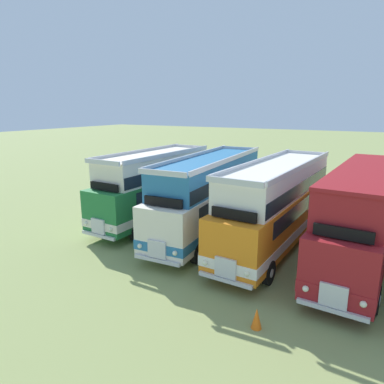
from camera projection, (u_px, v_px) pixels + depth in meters
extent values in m
plane|color=#8C9956|center=(356.00, 262.00, 16.57)|extent=(200.00, 200.00, 0.00)
cube|color=#237538|center=(154.00, 196.00, 22.06)|extent=(2.79, 9.66, 2.30)
cube|color=silver|center=(154.00, 205.00, 22.20)|extent=(2.83, 9.70, 0.44)
cube|color=#19232D|center=(158.00, 185.00, 22.25)|extent=(2.75, 7.26, 0.76)
cube|color=#19232D|center=(98.00, 203.00, 17.97)|extent=(2.20, 0.17, 0.90)
cube|color=silver|center=(98.00, 226.00, 18.17)|extent=(0.90, 0.15, 0.80)
cube|color=silver|center=(98.00, 235.00, 18.27)|extent=(2.30, 0.21, 0.16)
sphere|color=#EAEACC|center=(111.00, 229.00, 17.71)|extent=(0.22, 0.22, 0.22)
sphere|color=#EAEACC|center=(86.00, 223.00, 18.62)|extent=(0.22, 0.22, 0.22)
cube|color=silver|center=(156.00, 165.00, 21.82)|extent=(2.66, 8.76, 1.50)
cube|color=silver|center=(102.00, 162.00, 17.85)|extent=(2.40, 0.17, 0.24)
cube|color=silver|center=(188.00, 147.00, 24.83)|extent=(2.40, 0.17, 0.24)
cube|color=silver|center=(171.00, 154.00, 21.03)|extent=(0.36, 8.69, 0.24)
cube|color=silver|center=(140.00, 151.00, 22.23)|extent=(0.36, 8.69, 0.24)
cube|color=#19232D|center=(156.00, 170.00, 21.89)|extent=(2.70, 8.66, 0.64)
cube|color=black|center=(104.00, 187.00, 18.20)|extent=(1.90, 0.18, 0.40)
cylinder|color=black|center=(136.00, 231.00, 19.11)|extent=(0.31, 1.05, 1.04)
cylinder|color=silver|center=(138.00, 232.00, 19.03)|extent=(0.03, 0.36, 0.36)
cylinder|color=black|center=(106.00, 224.00, 20.26)|extent=(0.31, 1.05, 1.04)
cylinder|color=silver|center=(104.00, 224.00, 20.34)|extent=(0.03, 0.36, 0.36)
cylinder|color=black|center=(194.00, 205.00, 24.26)|extent=(0.31, 1.05, 1.04)
cylinder|color=silver|center=(196.00, 205.00, 24.18)|extent=(0.03, 0.36, 0.36)
cylinder|color=black|center=(167.00, 201.00, 25.41)|extent=(0.31, 1.05, 1.04)
cylinder|color=silver|center=(165.00, 200.00, 25.48)|extent=(0.03, 0.36, 0.36)
cube|color=silver|center=(209.00, 204.00, 20.07)|extent=(3.13, 11.46, 2.30)
cube|color=teal|center=(209.00, 214.00, 20.21)|extent=(3.17, 11.51, 0.44)
cube|color=#19232D|center=(212.00, 193.00, 20.27)|extent=(3.02, 9.07, 0.76)
cube|color=#19232D|center=(158.00, 221.00, 15.02)|extent=(2.20, 0.22, 0.90)
cube|color=silver|center=(157.00, 249.00, 15.22)|extent=(0.91, 0.17, 0.80)
cube|color=silver|center=(157.00, 260.00, 15.31)|extent=(2.30, 0.27, 0.16)
sphere|color=#EAEACC|center=(175.00, 253.00, 14.83)|extent=(0.22, 0.22, 0.22)
sphere|color=#EAEACC|center=(140.00, 246.00, 15.60)|extent=(0.22, 0.22, 0.22)
cube|color=teal|center=(211.00, 171.00, 19.84)|extent=(2.98, 10.56, 1.50)
cube|color=silver|center=(162.00, 173.00, 14.92)|extent=(2.40, 0.23, 0.24)
cube|color=silver|center=(239.00, 149.00, 23.76)|extent=(2.40, 0.23, 0.24)
cube|color=silver|center=(232.00, 159.00, 19.13)|extent=(0.68, 10.43, 0.24)
cube|color=silver|center=(192.00, 156.00, 20.16)|extent=(0.68, 10.43, 0.24)
cube|color=#19232D|center=(211.00, 176.00, 19.91)|extent=(3.01, 10.46, 0.64)
cube|color=black|center=(163.00, 202.00, 15.27)|extent=(1.90, 0.23, 0.40)
cylinder|color=black|center=(197.00, 253.00, 16.30)|extent=(0.34, 1.05, 1.04)
cylinder|color=silver|center=(200.00, 253.00, 16.24)|extent=(0.04, 0.36, 0.36)
cylinder|color=black|center=(155.00, 244.00, 17.29)|extent=(0.34, 1.05, 1.04)
cylinder|color=silver|center=(152.00, 244.00, 17.35)|extent=(0.04, 0.36, 0.36)
cylinder|color=black|center=(248.00, 209.00, 23.23)|extent=(0.34, 1.05, 1.04)
cylinder|color=silver|center=(250.00, 210.00, 23.17)|extent=(0.04, 0.36, 0.36)
cylinder|color=black|center=(216.00, 205.00, 24.22)|extent=(0.34, 1.05, 1.04)
cylinder|color=silver|center=(214.00, 205.00, 24.28)|extent=(0.04, 0.36, 0.36)
cube|color=orange|center=(276.00, 215.00, 18.00)|extent=(3.08, 11.40, 2.30)
cube|color=white|center=(275.00, 226.00, 18.14)|extent=(3.12, 11.44, 0.44)
cube|color=#19232D|center=(279.00, 203.00, 18.18)|extent=(2.99, 9.00, 0.76)
cube|color=#19232D|center=(228.00, 237.00, 13.26)|extent=(2.20, 0.21, 0.90)
cube|color=silver|center=(225.00, 268.00, 13.47)|extent=(0.91, 0.17, 0.80)
cube|color=silver|center=(225.00, 280.00, 13.56)|extent=(2.30, 0.26, 0.16)
sphere|color=#EAEACC|center=(247.00, 274.00, 12.99)|extent=(0.22, 0.22, 0.22)
sphere|color=#EAEACC|center=(205.00, 263.00, 13.93)|extent=(0.22, 0.22, 0.22)
cube|color=white|center=(280.00, 179.00, 17.75)|extent=(2.93, 10.49, 1.50)
cube|color=silver|center=(234.00, 182.00, 13.14)|extent=(2.40, 0.22, 0.24)
cube|color=silver|center=(305.00, 153.00, 21.42)|extent=(2.40, 0.22, 0.24)
cube|color=silver|center=(305.00, 165.00, 16.94)|extent=(0.64, 10.37, 0.24)
cube|color=silver|center=(258.00, 161.00, 18.19)|extent=(0.64, 10.37, 0.24)
cube|color=#19232D|center=(279.00, 184.00, 17.82)|extent=(2.97, 10.40, 0.64)
cube|color=black|center=(234.00, 215.00, 13.49)|extent=(1.90, 0.22, 0.40)
cylinder|color=black|center=(268.00, 272.00, 14.36)|extent=(0.33, 1.05, 1.04)
cylinder|color=silver|center=(272.00, 273.00, 14.28)|extent=(0.04, 0.36, 0.36)
cylinder|color=black|center=(219.00, 260.00, 15.56)|extent=(0.33, 1.05, 1.04)
cylinder|color=silver|center=(216.00, 259.00, 15.63)|extent=(0.04, 0.36, 0.36)
cylinder|color=black|center=(315.00, 221.00, 20.84)|extent=(0.33, 1.05, 1.04)
cylinder|color=silver|center=(318.00, 221.00, 20.76)|extent=(0.04, 0.36, 0.36)
cylinder|color=black|center=(278.00, 215.00, 22.03)|extent=(0.33, 1.05, 1.04)
cylinder|color=silver|center=(275.00, 214.00, 22.11)|extent=(0.04, 0.36, 0.36)
cube|color=maroon|center=(360.00, 229.00, 15.98)|extent=(3.12, 11.40, 2.30)
cube|color=maroon|center=(359.00, 241.00, 16.12)|extent=(3.17, 11.44, 0.44)
cube|color=#19232D|center=(363.00, 214.00, 16.17)|extent=(3.02, 9.01, 0.76)
cube|color=#19232D|center=(338.00, 260.00, 11.26)|extent=(2.20, 0.22, 0.90)
cube|color=silver|center=(333.00, 296.00, 11.46)|extent=(0.91, 0.17, 0.80)
cube|color=silver|center=(332.00, 310.00, 11.56)|extent=(2.30, 0.27, 0.16)
sphere|color=#EAEACC|center=(363.00, 304.00, 10.98)|extent=(0.22, 0.22, 0.22)
sphere|color=#EAEACC|center=(306.00, 289.00, 11.93)|extent=(0.22, 0.22, 0.22)
cube|color=maroon|center=(366.00, 188.00, 15.74)|extent=(2.97, 10.50, 1.50)
cube|color=maroon|center=(368.00, 170.00, 15.54)|extent=(3.04, 10.60, 0.14)
cube|color=#19232D|center=(366.00, 181.00, 15.67)|extent=(3.01, 10.40, 0.68)
cube|color=black|center=(343.00, 233.00, 11.48)|extent=(1.90, 0.23, 0.40)
cylinder|color=black|center=(375.00, 299.00, 12.35)|extent=(0.34, 1.05, 1.04)
cylinder|color=silver|center=(380.00, 300.00, 12.27)|extent=(0.04, 0.36, 0.36)
cylinder|color=black|center=(309.00, 282.00, 13.55)|extent=(0.34, 1.05, 1.04)
cylinder|color=silver|center=(305.00, 281.00, 13.63)|extent=(0.04, 0.36, 0.36)
cylinder|color=black|center=(345.00, 226.00, 20.01)|extent=(0.34, 1.05, 1.04)
cylinder|color=silver|center=(342.00, 225.00, 20.09)|extent=(0.04, 0.36, 0.36)
cone|color=orange|center=(257.00, 318.00, 11.51)|extent=(0.36, 0.36, 0.72)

